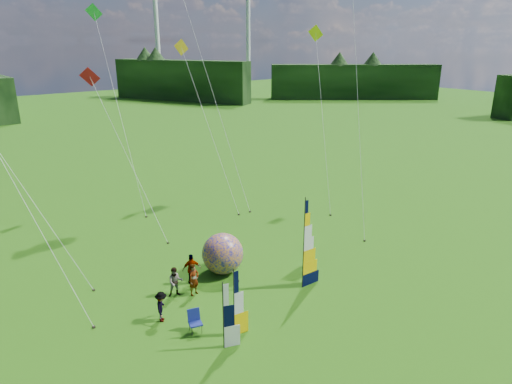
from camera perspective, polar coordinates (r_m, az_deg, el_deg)
ground at (r=23.35m, az=8.40°, el=-14.89°), size 220.00×220.00×0.00m
treeline_ring at (r=21.43m, az=8.90°, el=-5.90°), size 210.00×210.00×8.00m
turbine_left at (r=137.20m, az=-0.98°, el=19.34°), size 8.00×1.20×30.00m
turbine_right at (r=129.51m, az=-12.28°, el=19.01°), size 8.00×1.20×30.00m
feather_banner_main at (r=24.27m, az=5.98°, el=-6.67°), size 1.35×0.17×5.00m
side_banner_left at (r=20.83m, az=-2.77°, el=-13.87°), size 0.92×0.24×3.26m
side_banner_far at (r=20.17m, az=-4.11°, el=-15.31°), size 0.90×0.43×3.12m
bol_inflatable at (r=26.32m, az=-4.20°, el=-7.69°), size 3.09×3.09×2.37m
spectator_a at (r=24.47m, az=-7.78°, el=-10.79°), size 0.72×0.55×1.75m
spectator_b at (r=24.55m, az=-10.04°, el=-11.00°), size 0.87×0.68×1.61m
spectator_c at (r=22.72m, az=-11.74°, el=-13.85°), size 0.85×1.02×1.52m
spectator_d at (r=25.53m, az=-8.03°, el=-9.51°), size 1.10×0.76×1.74m
camp_chair at (r=21.81m, az=-7.59°, el=-15.80°), size 0.77×0.77×1.08m
kite_whale at (r=38.09m, az=-6.42°, el=16.32°), size 4.73×15.20×22.85m
kite_rainbow_delta at (r=26.35m, az=-27.68°, el=3.20°), size 11.50×12.76×13.57m
kite_parafoil at (r=32.46m, az=12.77°, el=11.70°), size 8.57×10.18×18.40m
small_kite_red at (r=32.33m, az=-15.85°, el=5.18°), size 6.04×10.98×11.46m
small_kite_orange at (r=37.59m, az=-5.99°, el=9.04°), size 4.27×12.28×13.38m
small_kite_yellow at (r=37.56m, az=8.38°, el=9.81°), size 9.83×11.12×14.51m
small_kite_pink at (r=23.58m, az=-27.70°, el=1.43°), size 9.02×11.23×13.43m
small_kite_green at (r=38.27m, az=-16.85°, el=10.64°), size 4.64×12.32×16.16m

